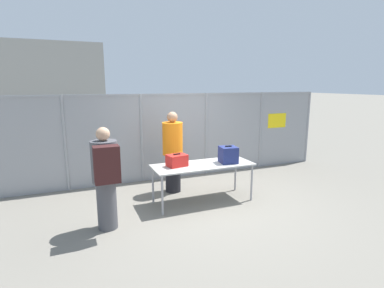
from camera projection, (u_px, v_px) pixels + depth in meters
ground_plane at (207, 204)px, 5.84m from camera, size 120.00×120.00×0.00m
fence_section at (176, 134)px, 7.31m from camera, size 8.36×0.07×2.08m
inspection_table at (203, 167)px, 5.82m from camera, size 1.97×0.75×0.76m
suitcase_red at (177, 160)px, 5.66m from camera, size 0.40×0.33×0.25m
suitcase_navy at (228, 155)px, 5.91m from camera, size 0.36×0.36×0.34m
traveler_hooded at (106, 175)px, 4.63m from camera, size 0.41×0.63×1.65m
security_worker_near at (173, 151)px, 6.35m from camera, size 0.43×0.43×1.73m
utility_trailer at (214, 141)px, 9.94m from camera, size 4.33×2.07×0.73m
distant_hangar at (29, 74)px, 34.96m from camera, size 16.17×9.37×6.82m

